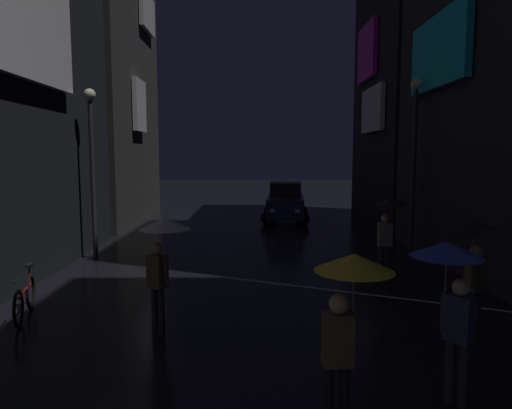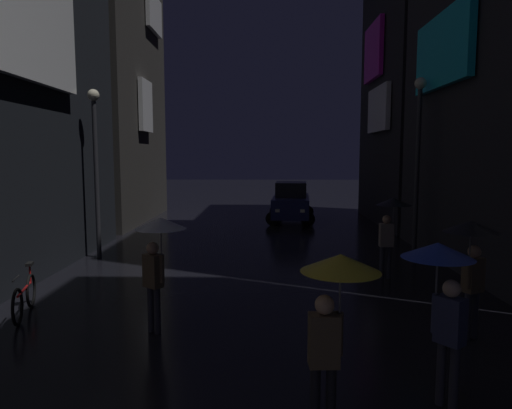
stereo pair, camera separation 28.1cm
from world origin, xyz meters
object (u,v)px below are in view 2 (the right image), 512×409
(pedestrian_midstreet_centre_clear, at_px, (158,243))
(bicycle_parked_at_storefront, at_px, (25,297))
(car_distant, at_px, (291,202))
(streetlamp_left_far, at_px, (96,153))
(pedestrian_foreground_left_blue, at_px, (442,278))
(streetlamp_right_far, at_px, (418,146))
(pedestrian_foreground_right_yellow, at_px, (335,294))
(pedestrian_midstreet_left_black, at_px, (391,215))
(pedestrian_far_right_black, at_px, (472,246))

(pedestrian_midstreet_centre_clear, distance_m, bicycle_parked_at_storefront, 3.32)
(car_distant, relative_size, streetlamp_left_far, 0.82)
(streetlamp_left_far, bearing_deg, pedestrian_midstreet_centre_clear, -61.47)
(pedestrian_foreground_left_blue, relative_size, car_distant, 0.50)
(pedestrian_foreground_left_blue, bearing_deg, car_distant, 93.24)
(pedestrian_foreground_left_blue, bearing_deg, streetlamp_right_far, 73.68)
(pedestrian_foreground_right_yellow, bearing_deg, streetlamp_left_far, 123.43)
(bicycle_parked_at_storefront, xyz_separation_m, streetlamp_right_far, (9.60, 5.58, 3.10))
(pedestrian_midstreet_centre_clear, distance_m, pedestrian_foreground_left_blue, 4.70)
(pedestrian_midstreet_left_black, xyz_separation_m, streetlamp_left_far, (-8.49, 2.29, 1.61))
(pedestrian_foreground_left_blue, distance_m, streetlamp_right_far, 9.30)
(pedestrian_midstreet_left_black, bearing_deg, streetlamp_left_far, 164.91)
(streetlamp_left_far, bearing_deg, pedestrian_foreground_right_yellow, -56.57)
(pedestrian_foreground_left_blue, xyz_separation_m, car_distant, (-0.93, 16.37, -0.74))
(pedestrian_midstreet_left_black, relative_size, pedestrian_far_right_black, 1.00)
(pedestrian_midstreet_left_black, xyz_separation_m, streetlamp_right_far, (1.51, 2.64, 1.82))
(pedestrian_far_right_black, bearing_deg, pedestrian_midstreet_left_black, 93.31)
(pedestrian_midstreet_left_black, relative_size, pedestrian_foreground_right_yellow, 1.00)
(pedestrian_midstreet_centre_clear, bearing_deg, pedestrian_foreground_left_blue, -29.02)
(pedestrian_midstreet_left_black, bearing_deg, pedestrian_midstreet_centre_clear, -143.45)
(streetlamp_left_far, bearing_deg, pedestrian_midstreet_left_black, -15.09)
(pedestrian_midstreet_left_black, bearing_deg, bicycle_parked_at_storefront, -160.04)
(pedestrian_far_right_black, xyz_separation_m, car_distant, (-2.22, 14.32, -0.74))
(car_distant, bearing_deg, streetlamp_right_far, -65.37)
(pedestrian_midstreet_left_black, relative_size, streetlamp_right_far, 0.38)
(car_distant, distance_m, streetlamp_left_far, 10.55)
(pedestrian_far_right_black, distance_m, streetlamp_left_far, 10.92)
(pedestrian_midstreet_left_black, height_order, pedestrian_foreground_right_yellow, same)
(pedestrian_midstreet_centre_clear, distance_m, streetlamp_left_far, 7.15)
(pedestrian_foreground_right_yellow, bearing_deg, pedestrian_far_right_black, 44.89)
(bicycle_parked_at_storefront, bearing_deg, pedestrian_midstreet_left_black, 19.96)
(pedestrian_midstreet_left_black, height_order, streetlamp_left_far, streetlamp_left_far)
(pedestrian_foreground_left_blue, relative_size, streetlamp_right_far, 0.38)
(streetlamp_right_far, bearing_deg, bicycle_parked_at_storefront, -149.83)
(pedestrian_far_right_black, bearing_deg, streetlamp_right_far, 79.28)
(pedestrian_midstreet_left_black, distance_m, streetlamp_right_far, 3.54)
(pedestrian_midstreet_left_black, height_order, pedestrian_foreground_left_blue, same)
(pedestrian_midstreet_left_black, distance_m, pedestrian_foreground_right_yellow, 7.24)
(pedestrian_far_right_black, height_order, bicycle_parked_at_storefront, pedestrian_far_right_black)
(pedestrian_far_right_black, height_order, streetlamp_right_far, streetlamp_right_far)
(pedestrian_far_right_black, bearing_deg, pedestrian_foreground_right_yellow, -135.11)
(car_distant, height_order, streetlamp_left_far, streetlamp_left_far)
(pedestrian_far_right_black, distance_m, streetlamp_right_far, 7.07)
(streetlamp_right_far, bearing_deg, pedestrian_far_right_black, -100.72)
(bicycle_parked_at_storefront, bearing_deg, pedestrian_midstreet_centre_clear, -16.87)
(pedestrian_midstreet_left_black, bearing_deg, pedestrian_foreground_left_blue, -99.82)
(pedestrian_midstreet_centre_clear, xyz_separation_m, streetlamp_left_far, (-3.33, 6.12, 1.61))
(pedestrian_midstreet_left_black, xyz_separation_m, pedestrian_far_right_black, (0.24, -4.07, 0.00))
(pedestrian_foreground_right_yellow, height_order, car_distant, pedestrian_foreground_right_yellow)
(pedestrian_midstreet_centre_clear, bearing_deg, pedestrian_midstreet_left_black, 36.55)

